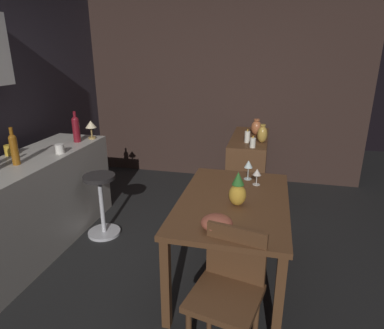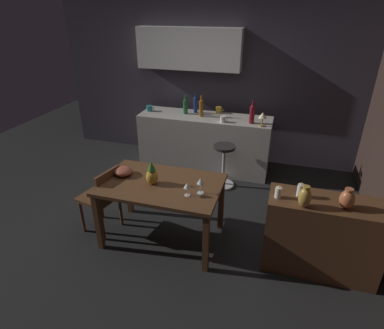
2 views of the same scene
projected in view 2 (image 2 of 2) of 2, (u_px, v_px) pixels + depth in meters
ground_plane at (168, 217)px, 4.17m from camera, size 9.00×9.00×0.00m
wall_kitchen_back at (205, 76)px, 5.32m from camera, size 5.20×0.33×2.60m
dining_table at (161, 190)px, 3.52m from camera, size 1.32×0.84×0.74m
kitchen_counter at (204, 142)px, 5.25m from camera, size 2.10×0.60×0.90m
sideboard_cabinet at (321, 236)px, 3.20m from camera, size 1.10×0.44×0.82m
chair_near_window at (103, 196)px, 3.73m from camera, size 0.47×0.47×0.84m
bar_stool at (224, 165)px, 4.73m from camera, size 0.34×0.34×0.66m
wine_glass_left at (201, 182)px, 3.24m from camera, size 0.08×0.08×0.18m
wine_glass_right at (187, 186)px, 3.21m from camera, size 0.07×0.07×0.15m
pineapple_centerpiece at (152, 174)px, 3.42m from camera, size 0.13×0.13×0.27m
fruit_bowl at (123, 171)px, 3.63m from camera, size 0.21×0.21×0.09m
wine_bottle_ruby at (252, 113)px, 4.68m from camera, size 0.08×0.08×0.33m
wine_bottle_cobalt at (195, 104)px, 5.16m from camera, size 0.06×0.06×0.32m
wine_bottle_green at (185, 106)px, 5.11m from camera, size 0.07×0.07×0.30m
wine_bottle_amber at (201, 107)px, 4.97m from camera, size 0.06×0.06×0.33m
cup_mustard at (219, 110)px, 5.18m from camera, size 0.13×0.09×0.10m
cup_white at (223, 119)px, 4.78m from camera, size 0.12×0.08×0.09m
cup_teal at (149, 108)px, 5.27m from camera, size 0.13×0.09×0.09m
counter_lamp at (263, 116)px, 4.57m from camera, size 0.12×0.12×0.20m
pillar_candle_tall at (278, 192)px, 3.05m from camera, size 0.06×0.06×0.14m
pillar_candle_short at (300, 191)px, 3.06m from camera, size 0.06×0.06×0.16m
vase_copper at (347, 199)px, 2.88m from camera, size 0.13×0.13×0.20m
vase_brass at (305, 197)px, 2.89m from camera, size 0.12×0.12×0.22m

